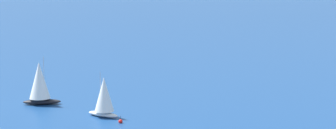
# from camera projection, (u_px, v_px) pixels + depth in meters

# --- Properties ---
(sailboat_trailing) EXTENTS (6.22, 9.81, 12.21)m
(sailboat_trailing) POSITION_uv_depth(u_px,v_px,m) (104.00, 97.00, 157.74)
(sailboat_trailing) COLOR white
(sailboat_trailing) RESTS_ON ground_plane
(sailboat_ahead) EXTENTS (7.94, 11.28, 14.15)m
(sailboat_ahead) POSITION_uv_depth(u_px,v_px,m) (40.00, 83.00, 172.10)
(sailboat_ahead) COLOR black
(sailboat_ahead) RESTS_ON ground_plane
(marker_buoy) EXTENTS (1.10, 1.10, 2.10)m
(marker_buoy) POSITION_uv_depth(u_px,v_px,m) (120.00, 121.00, 152.32)
(marker_buoy) COLOR red
(marker_buoy) RESTS_ON ground_plane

